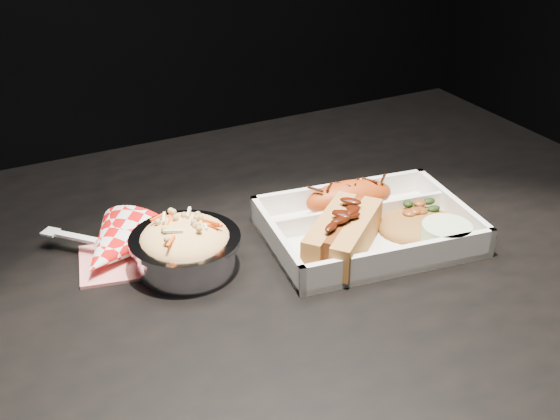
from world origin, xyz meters
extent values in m
cube|color=black|center=(0.00, 0.00, 0.73)|extent=(1.20, 0.80, 0.03)
cylinder|color=black|center=(0.55, 0.35, 0.36)|extent=(0.05, 0.05, 0.72)
cube|color=silver|center=(0.15, -0.02, 0.75)|extent=(0.27, 0.21, 0.01)
cube|color=silver|center=(0.16, 0.06, 0.77)|extent=(0.25, 0.04, 0.04)
cube|color=silver|center=(0.14, -0.11, 0.77)|extent=(0.25, 0.04, 0.04)
cube|color=silver|center=(0.03, 0.00, 0.77)|extent=(0.03, 0.18, 0.04)
cube|color=silver|center=(0.27, -0.04, 0.77)|extent=(0.03, 0.18, 0.04)
cube|color=silver|center=(0.16, 0.00, 0.77)|extent=(0.23, 0.04, 0.03)
ellipsoid|color=#AF4111|center=(0.16, 0.04, 0.78)|extent=(0.13, 0.06, 0.05)
cube|color=#BD8340|center=(0.12, -0.05, 0.78)|extent=(0.12, 0.11, 0.04)
cube|color=#BD8340|center=(0.09, -0.03, 0.78)|extent=(0.12, 0.11, 0.04)
cylinder|color=brown|center=(0.10, -0.04, 0.79)|extent=(0.11, 0.10, 0.03)
ellipsoid|color=#9E662E|center=(0.22, -0.04, 0.77)|extent=(0.11, 0.10, 0.03)
cylinder|color=beige|center=(0.22, -0.09, 0.77)|extent=(0.06, 0.06, 0.03)
cylinder|color=silver|center=(-0.07, 0.02, 0.77)|extent=(0.11, 0.11, 0.04)
cylinder|color=silver|center=(-0.07, 0.02, 0.79)|extent=(0.13, 0.13, 0.01)
ellipsoid|color=beige|center=(-0.07, 0.02, 0.79)|extent=(0.10, 0.10, 0.04)
cube|color=red|center=(-0.13, 0.07, 0.75)|extent=(0.13, 0.11, 0.00)
cone|color=red|center=(-0.14, 0.08, 0.77)|extent=(0.15, 0.15, 0.10)
cube|color=white|center=(-0.18, 0.12, 0.77)|extent=(0.05, 0.05, 0.00)
cube|color=white|center=(-0.20, 0.14, 0.77)|extent=(0.03, 0.03, 0.00)
camera|label=1|loc=(-0.29, -0.64, 1.21)|focal=45.00mm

